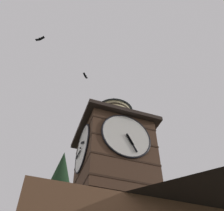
{
  "coord_description": "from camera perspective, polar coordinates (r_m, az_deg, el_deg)",
  "views": [
    {
      "loc": [
        5.05,
        10.52,
        1.32
      ],
      "look_at": [
        1.09,
        -0.61,
        13.15
      ],
      "focal_mm": 42.62,
      "sensor_mm": 36.0,
      "label": 1
    }
  ],
  "objects": [
    {
      "name": "clock_tower",
      "position": [
        15.13,
        0.39,
        -10.32
      ],
      "size": [
        4.31,
        4.31,
        7.68
      ],
      "color": "#4C3323",
      "rests_on": "building_main"
    },
    {
      "name": "flying_bird_high",
      "position": [
        22.56,
        -5.74,
        6.34
      ],
      "size": [
        0.55,
        0.59,
        0.13
      ],
      "color": "black"
    },
    {
      "name": "flying_bird_low",
      "position": [
        19.61,
        -15.22,
        13.61
      ],
      "size": [
        0.64,
        0.58,
        0.16
      ],
      "color": "black"
    }
  ]
}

